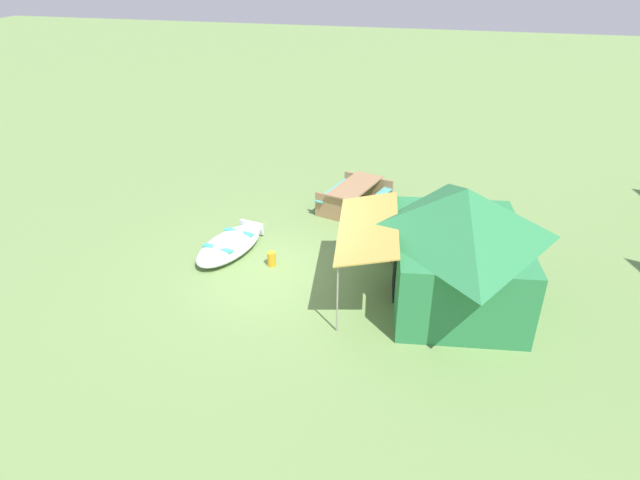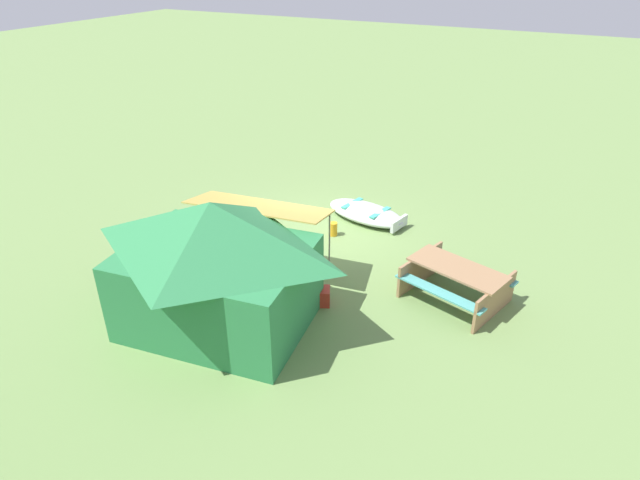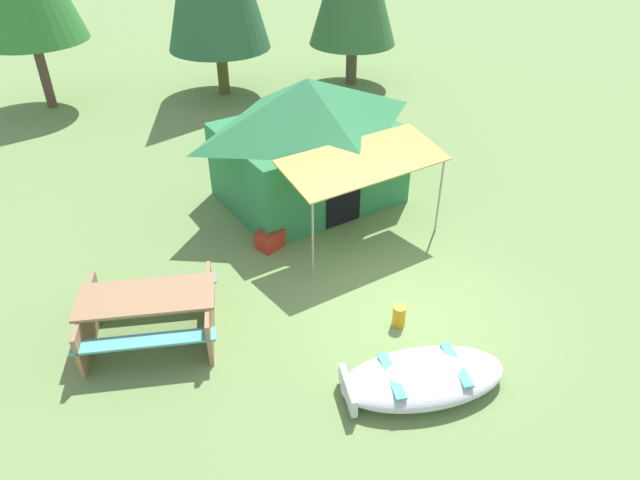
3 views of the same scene
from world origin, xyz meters
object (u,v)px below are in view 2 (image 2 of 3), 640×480
at_px(beached_rowboat, 366,213).
at_px(fuel_can, 333,229).
at_px(canvas_cabin_tent, 216,263).
at_px(cooler_box, 318,296).
at_px(picnic_table, 456,279).

distance_m(beached_rowboat, fuel_can, 1.24).
xyz_separation_m(canvas_cabin_tent, cooler_box, (-1.37, -1.36, -1.13)).
height_order(picnic_table, fuel_can, picnic_table).
xyz_separation_m(beached_rowboat, cooler_box, (-0.64, 3.93, -0.02)).
height_order(canvas_cabin_tent, picnic_table, canvas_cabin_tent).
relative_size(beached_rowboat, canvas_cabin_tent, 0.57).
bearing_deg(picnic_table, cooler_box, 30.72).
distance_m(picnic_table, cooler_box, 2.78).
height_order(canvas_cabin_tent, fuel_can, canvas_cabin_tent).
height_order(beached_rowboat, canvas_cabin_tent, canvas_cabin_tent).
distance_m(cooler_box, fuel_can, 2.93).
bearing_deg(beached_rowboat, fuel_can, 72.57).
xyz_separation_m(picnic_table, cooler_box, (2.37, 1.41, -0.31)).
distance_m(beached_rowboat, cooler_box, 3.98).
distance_m(beached_rowboat, picnic_table, 3.94).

